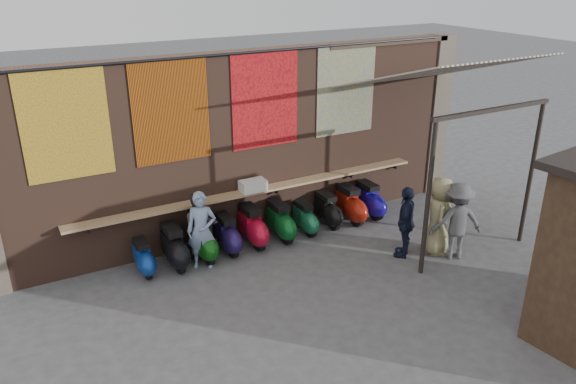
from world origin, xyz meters
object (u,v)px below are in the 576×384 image
at_px(scooter_stool_2, 203,241).
at_px(scooter_stool_9, 369,200).
at_px(diner_left, 202,230).
at_px(shopper_tan, 439,216).
at_px(shelf_box, 253,186).
at_px(diner_right, 201,227).
at_px(scooter_stool_8, 350,205).
at_px(scooter_stool_1, 174,247).
at_px(shopper_grey, 457,221).
at_px(scooter_stool_7, 328,210).
at_px(scooter_stool_6, 305,218).
at_px(scooter_stool_5, 280,222).
at_px(scooter_stool_4, 252,227).
at_px(shopper_navy, 406,222).
at_px(scooter_stool_0, 144,258).
at_px(scooter_stool_3, 227,235).

bearing_deg(scooter_stool_2, scooter_stool_9, 0.69).
distance_m(diner_left, shopper_tan, 4.80).
bearing_deg(shelf_box, diner_right, -164.78).
bearing_deg(scooter_stool_8, scooter_stool_1, -179.53).
relative_size(shelf_box, scooter_stool_8, 0.62).
bearing_deg(shopper_grey, scooter_stool_7, -35.86).
bearing_deg(scooter_stool_6, scooter_stool_1, -179.21).
distance_m(scooter_stool_5, scooter_stool_6, 0.62).
xyz_separation_m(scooter_stool_4, scooter_stool_9, (3.05, -0.01, -0.02)).
xyz_separation_m(shelf_box, scooter_stool_7, (1.74, -0.25, -0.86)).
height_order(scooter_stool_9, diner_left, diner_left).
height_order(scooter_stool_4, scooter_stool_6, scooter_stool_4).
xyz_separation_m(scooter_stool_2, scooter_stool_8, (3.61, 0.02, 0.01)).
bearing_deg(scooter_stool_8, scooter_stool_7, 174.57).
distance_m(scooter_stool_1, shopper_tan, 5.38).
height_order(scooter_stool_1, scooter_stool_4, scooter_stool_4).
distance_m(shelf_box, scooter_stool_2, 1.57).
distance_m(diner_left, shopper_navy, 4.09).
bearing_deg(shopper_tan, scooter_stool_4, 90.90).
bearing_deg(diner_right, shopper_tan, -26.22).
relative_size(scooter_stool_6, shopper_tan, 0.44).
relative_size(scooter_stool_9, shopper_navy, 0.57).
bearing_deg(diner_right, shelf_box, 13.66).
distance_m(scooter_stool_7, shopper_grey, 2.92).
bearing_deg(scooter_stool_2, scooter_stool_5, 0.82).
distance_m(scooter_stool_2, scooter_stool_8, 3.61).
xyz_separation_m(scooter_stool_1, diner_left, (0.49, -0.27, 0.37)).
bearing_deg(scooter_stool_6, scooter_stool_7, 4.29).
bearing_deg(shelf_box, scooter_stool_1, -169.86).
height_order(scooter_stool_6, shopper_tan, shopper_tan).
bearing_deg(scooter_stool_8, scooter_stool_5, 179.76).
relative_size(scooter_stool_1, scooter_stool_6, 1.20).
bearing_deg(scooter_stool_5, scooter_stool_2, -179.18).
xyz_separation_m(shelf_box, scooter_stool_8, (2.31, -0.31, -0.82)).
bearing_deg(scooter_stool_4, shopper_grey, -36.22).
height_order(scooter_stool_1, scooter_stool_7, scooter_stool_1).
bearing_deg(scooter_stool_4, scooter_stool_5, -3.49).
relative_size(shelf_box, scooter_stool_4, 0.62).
distance_m(scooter_stool_1, scooter_stool_8, 4.22).
relative_size(scooter_stool_1, shopper_tan, 0.53).
bearing_deg(scooter_stool_4, shelf_box, 58.92).
xyz_separation_m(scooter_stool_9, shopper_grey, (0.33, -2.46, 0.40)).
bearing_deg(scooter_stool_1, scooter_stool_0, 178.49).
bearing_deg(shopper_tan, shopper_navy, 107.83).
height_order(scooter_stool_6, diner_left, diner_left).
bearing_deg(shopper_navy, scooter_stool_3, -73.43).
bearing_deg(scooter_stool_8, scooter_stool_4, 178.90).
bearing_deg(scooter_stool_3, scooter_stool_7, 0.77).
relative_size(shelf_box, scooter_stool_7, 0.68).
bearing_deg(scooter_stool_3, shopper_tan, -28.87).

